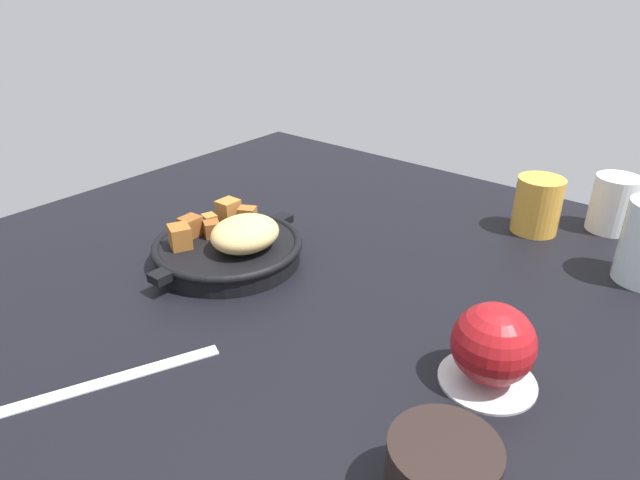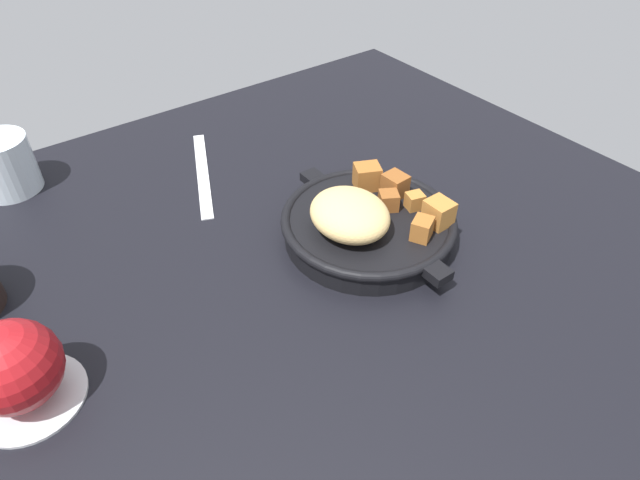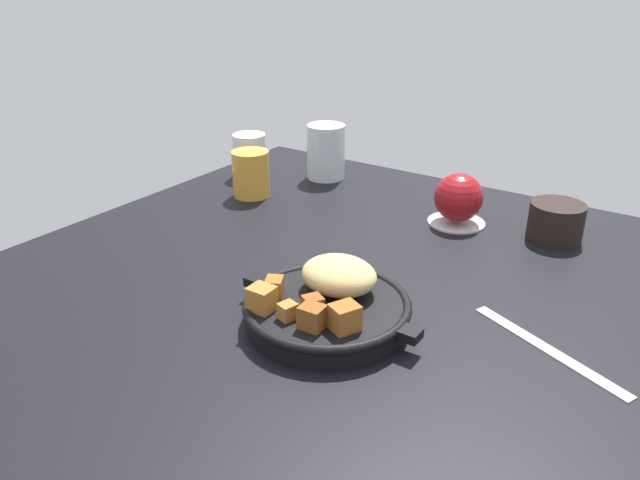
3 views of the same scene
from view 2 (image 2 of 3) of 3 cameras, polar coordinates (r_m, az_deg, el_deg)
ground_plane at (r=61.80cm, az=0.49°, el=-6.06°), size 100.47×101.70×2.40cm
cast_iron_skillet at (r=66.11cm, az=4.89°, el=1.88°), size 25.55×21.28×7.56cm
saucer_plate at (r=58.33cm, az=-27.94°, el=-14.23°), size 10.00×10.00×0.60cm
red_apple at (r=55.09cm, az=-29.39°, el=-11.43°), size 8.38×8.38×8.38cm
butter_knife at (r=80.63cm, az=-12.39°, el=6.78°), size 20.68×10.37×0.36cm
water_glass_short at (r=85.24cm, az=-30.14°, el=6.78°), size 8.06×8.06×7.67cm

